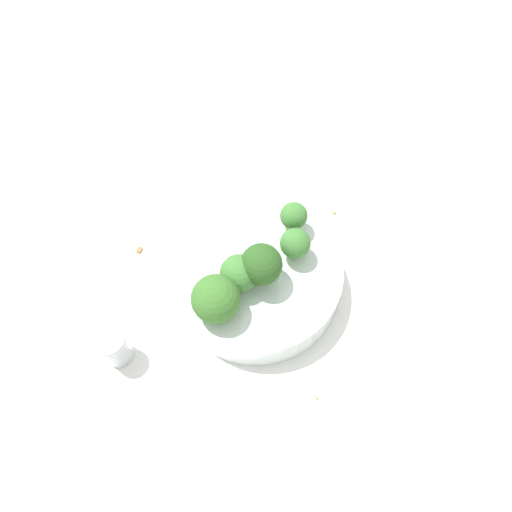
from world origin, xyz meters
TOP-DOWN VIEW (x-y plane):
  - ground_plane at (0.00, 0.00)m, footprint 3.00×3.00m
  - bowl at (0.00, 0.00)m, footprint 0.22×0.22m
  - broccoli_floret_0 at (0.03, -0.01)m, footprint 0.05×0.05m
  - broccoli_floret_1 at (0.01, 0.01)m, footprint 0.05×0.05m
  - broccoli_floret_2 at (0.07, -0.03)m, footprint 0.06×0.06m
  - broccoli_floret_3 at (-0.03, 0.04)m, footprint 0.04×0.04m
  - broccoli_floret_4 at (-0.07, 0.03)m, footprint 0.03×0.03m
  - pepper_shaker at (0.14, -0.13)m, footprint 0.04×0.04m
  - almond_crumb_0 at (0.12, 0.11)m, footprint 0.01×0.01m
  - almond_crumb_1 at (-0.00, -0.17)m, footprint 0.01×0.01m
  - almond_crumb_2 at (-0.15, 0.07)m, footprint 0.01×0.01m

SIDE VIEW (x-z plane):
  - ground_plane at x=0.00m, z-range 0.00..0.00m
  - almond_crumb_0 at x=0.12m, z-range 0.00..0.01m
  - almond_crumb_2 at x=-0.15m, z-range 0.00..0.01m
  - almond_crumb_1 at x=0.00m, z-range 0.00..0.01m
  - bowl at x=0.00m, z-range 0.00..0.05m
  - pepper_shaker at x=0.14m, z-range 0.00..0.06m
  - broccoli_floret_0 at x=0.03m, z-range 0.05..0.10m
  - broccoli_floret_4 at x=-0.07m, z-range 0.05..0.10m
  - broccoli_floret_3 at x=-0.03m, z-range 0.05..0.10m
  - broccoli_floret_2 at x=0.07m, z-range 0.05..0.11m
  - broccoli_floret_1 at x=0.01m, z-range 0.05..0.12m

